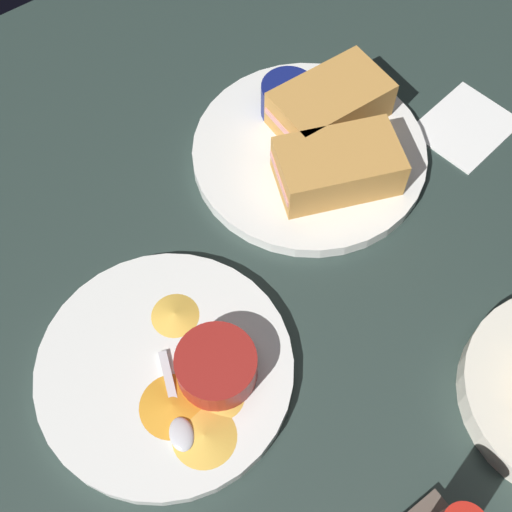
% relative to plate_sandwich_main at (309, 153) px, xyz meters
% --- Properties ---
extents(ground_plane, '(1.10, 1.10, 0.03)m').
position_rel_plate_sandwich_main_xyz_m(ground_plane, '(0.07, 0.12, -0.02)').
color(ground_plane, '#283833').
extents(plate_sandwich_main, '(0.27, 0.27, 0.02)m').
position_rel_plate_sandwich_main_xyz_m(plate_sandwich_main, '(0.00, 0.00, 0.00)').
color(plate_sandwich_main, white).
rests_on(plate_sandwich_main, ground_plane).
extents(sandwich_half_near, '(0.15, 0.12, 0.05)m').
position_rel_plate_sandwich_main_xyz_m(sandwich_half_near, '(0.00, 0.05, 0.03)').
color(sandwich_half_near, '#C68C42').
rests_on(sandwich_half_near, plate_sandwich_main).
extents(sandwich_half_far, '(0.14, 0.08, 0.05)m').
position_rel_plate_sandwich_main_xyz_m(sandwich_half_far, '(-0.05, -0.02, 0.03)').
color(sandwich_half_far, '#C68C42').
rests_on(sandwich_half_far, plate_sandwich_main).
extents(ramekin_dark_sauce, '(0.06, 0.06, 0.04)m').
position_rel_plate_sandwich_main_xyz_m(ramekin_dark_sauce, '(-0.01, -0.06, 0.03)').
color(ramekin_dark_sauce, navy).
rests_on(ramekin_dark_sauce, plate_sandwich_main).
extents(spoon_by_dark_ramekin, '(0.03, 0.10, 0.01)m').
position_rel_plate_sandwich_main_xyz_m(spoon_by_dark_ramekin, '(-0.01, -0.01, 0.01)').
color(spoon_by_dark_ramekin, silver).
rests_on(spoon_by_dark_ramekin, plate_sandwich_main).
extents(plate_chips_companion, '(0.25, 0.25, 0.02)m').
position_rel_plate_sandwich_main_xyz_m(plate_chips_companion, '(0.27, 0.13, 0.00)').
color(plate_chips_companion, white).
rests_on(plate_chips_companion, ground_plane).
extents(ramekin_light_gravy, '(0.08, 0.08, 0.03)m').
position_rel_plate_sandwich_main_xyz_m(ramekin_light_gravy, '(0.24, 0.16, 0.03)').
color(ramekin_light_gravy, maroon).
rests_on(ramekin_light_gravy, plate_chips_companion).
extents(spoon_by_gravy_ramekin, '(0.05, 0.10, 0.01)m').
position_rel_plate_sandwich_main_xyz_m(spoon_by_gravy_ramekin, '(0.29, 0.17, 0.01)').
color(spoon_by_gravy_ramekin, silver).
rests_on(spoon_by_gravy_ramekin, plate_chips_companion).
extents(plantain_chip_scatter, '(0.13, 0.19, 0.01)m').
position_rel_plate_sandwich_main_xyz_m(plantain_chip_scatter, '(0.27, 0.16, 0.01)').
color(plantain_chip_scatter, gold).
rests_on(plantain_chip_scatter, plate_chips_companion).
extents(paper_napkin_folded, '(0.12, 0.11, 0.00)m').
position_rel_plate_sandwich_main_xyz_m(paper_napkin_folded, '(-0.18, 0.08, -0.01)').
color(paper_napkin_folded, white).
rests_on(paper_napkin_folded, ground_plane).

